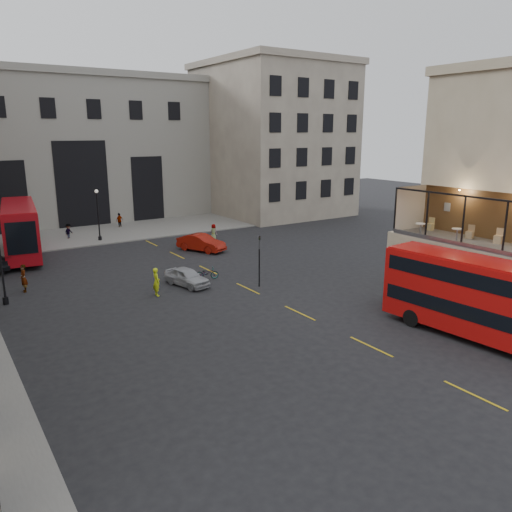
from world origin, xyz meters
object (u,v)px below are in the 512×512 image
car_b (201,243)px  bicycle (207,273)px  traffic_light_far (11,238)px  street_lamp_a (2,269)px  bus_far (20,227)px  cafe_chair_c (470,234)px  street_lamp_b (98,218)px  pedestrian_e (24,278)px  pedestrian_b (69,232)px  cafe_chair_d (430,226)px  bus_near (485,297)px  cyclist (156,282)px  cafe_chair_b (498,239)px  cafe_table_mid (457,233)px  pedestrian_d (214,232)px  traffic_light_near (259,254)px  cafe_table_far (421,227)px  car_a (187,277)px  pedestrian_c (120,221)px

car_b → bicycle: (-3.96, -8.51, -0.33)m
traffic_light_far → street_lamp_a: bearing=-101.3°
bus_far → cafe_chair_c: 37.08m
street_lamp_b → pedestrian_e: 16.85m
pedestrian_b → cafe_chair_d: (15.78, -32.66, 4.03)m
car_b → bus_near: bearing=-109.0°
cyclist → cafe_chair_c: bearing=-128.2°
car_b → cyclist: size_ratio=2.43×
pedestrian_b → pedestrian_e: (-7.05, -16.47, 0.16)m
traffic_light_far → bicycle: (11.73, -12.20, -1.97)m
pedestrian_e → cafe_chair_b: cafe_chair_b is taller
pedestrian_e → cafe_table_mid: (21.06, -19.44, 4.16)m
pedestrian_d → pedestrian_e: pedestrian_e is taller
traffic_light_near → street_lamp_a: 17.09m
traffic_light_near → street_lamp_a: bearing=159.4°
bus_far → cafe_table_far: 34.20m
bus_near → cafe_table_mid: 4.80m
pedestrian_e → cafe_table_far: size_ratio=2.54×
car_b → car_a: bearing=-148.0°
traffic_light_far → pedestrian_d: 19.22m
bus_far → bicycle: 18.95m
car_a → bicycle: bearing=5.7°
traffic_light_near → cyclist: bearing=162.8°
car_a → pedestrian_c: 25.11m
cafe_table_far → cafe_chair_c: 2.92m
bicycle → pedestrian_b: bearing=37.8°
bus_far → cafe_chair_c: (20.93, -30.53, 2.18)m
cafe_chair_b → bus_far: bearing=123.0°
car_a → pedestrian_d: pedestrian_d is taller
cafe_chair_c → bus_near: bearing=-135.5°
pedestrian_c → pedestrian_d: size_ratio=1.07×
bicycle → cafe_table_far: (8.63, -12.63, 4.66)m
street_lamp_b → cafe_chair_d: cafe_chair_d is taller
traffic_light_far → pedestrian_e: traffic_light_far is taller
traffic_light_far → street_lamp_b: 10.82m
traffic_light_far → pedestrian_d: size_ratio=2.32×
cafe_chair_b → pedestrian_d: bearing=96.1°
car_b → pedestrian_e: pedestrian_e is taller
traffic_light_near → pedestrian_d: size_ratio=2.32×
cafe_chair_d → traffic_light_near: bearing=136.0°
cafe_chair_d → cafe_table_mid: bearing=-118.5°
cafe_table_mid → pedestrian_e: bearing=137.3°
bus_near → cyclist: bus_near is taller
pedestrian_c → cafe_chair_d: (9.21, -36.02, 3.98)m
pedestrian_e → bicycle: bearing=68.4°
pedestrian_c → bus_near: bearing=73.5°
pedestrian_c → cafe_table_far: cafe_table_far is taller
street_lamp_b → bus_near: bearing=-75.5°
bus_far → car_b: size_ratio=2.54×
street_lamp_b → car_b: street_lamp_b is taller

